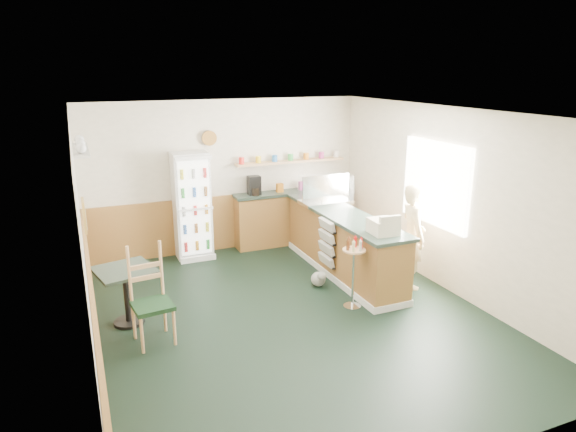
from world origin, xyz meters
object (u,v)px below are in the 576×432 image
drinks_fridge (192,206)px  shopkeeper (412,236)px  cafe_table (126,285)px  cafe_chair (150,291)px  display_case (326,190)px  cash_register (383,226)px  condiment_stand (354,264)px

drinks_fridge → shopkeeper: bearing=-42.5°
cafe_table → cafe_chair: size_ratio=0.69×
display_case → cafe_table: (-3.40, -1.08, -0.72)m
display_case → cash_register: 1.77m
shopkeeper → cafe_table: 4.13m
cafe_chair → display_case: bearing=19.9°
display_case → cafe_table: size_ratio=1.03×
cash_register → condiment_stand: 0.66m
shopkeeper → drinks_fridge: bearing=61.6°
shopkeeper → cafe_chair: 3.87m
cash_register → condiment_stand: (-0.47, -0.03, -0.47)m
condiment_stand → display_case: bearing=75.4°
drinks_fridge → cafe_table: 2.53m
cash_register → drinks_fridge: bearing=130.2°
drinks_fridge → cafe_table: (-1.35, -2.10, -0.39)m
display_case → cafe_table: display_case is taller
shopkeeper → cafe_chair: shopkeeper is taller
cash_register → shopkeeper: bearing=24.4°
display_case → drinks_fridge: bearing=153.5°
cafe_chair → cash_register: bearing=-9.8°
condiment_stand → cafe_chair: (-2.69, 0.20, -0.01)m
cash_register → condiment_stand: cash_register is taller
drinks_fridge → cash_register: size_ratio=5.03×
display_case → cash_register: bearing=-90.0°
cash_register → cafe_table: cash_register is taller
display_case → cafe_chair: size_ratio=0.71×
condiment_stand → cafe_table: bearing=166.3°
cafe_table → shopkeeper: bearing=-5.8°
cafe_table → drinks_fridge: bearing=57.3°
drinks_fridge → display_case: drinks_fridge is taller
condiment_stand → cafe_chair: 2.70m
cash_register → condiment_stand: size_ratio=0.37×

